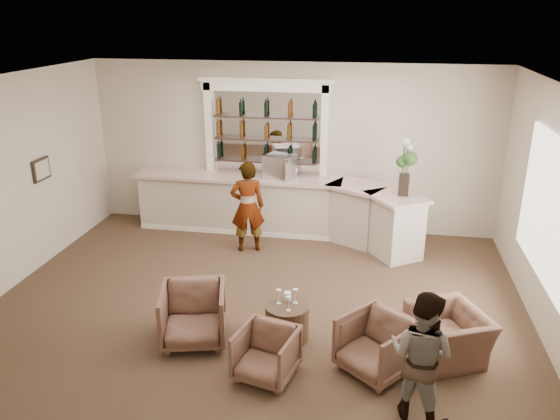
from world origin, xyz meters
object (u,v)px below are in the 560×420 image
object	(u,v)px
sommelier	(248,207)
guest	(421,356)
bar_counter	(279,207)
cocktail_table	(287,322)
armchair_center	(266,354)
armchair_right	(376,345)
armchair_far	(448,334)
espresso_machine	(279,167)
armchair_left	(193,315)
flower_vase	(405,163)

from	to	relation	value
sommelier	guest	world-z (taller)	sommelier
bar_counter	guest	distance (m)	5.40
cocktail_table	armchair_center	distance (m)	0.87
armchair_right	bar_counter	bearing A→B (deg)	154.59
armchair_far	armchair_center	bearing A→B (deg)	-95.03
armchair_far	bar_counter	bearing A→B (deg)	-167.52
espresso_machine	guest	bearing A→B (deg)	-43.64
armchair_left	espresso_machine	xyz separation A→B (m)	(0.45, 3.96, 0.98)
sommelier	armchair_center	bearing A→B (deg)	89.59
sommelier	armchair_left	size ratio (longest dim) A/B	1.97
cocktail_table	flower_vase	world-z (taller)	flower_vase
bar_counter	sommelier	distance (m)	0.99
armchair_center	armchair_right	distance (m)	1.35
cocktail_table	sommelier	xyz separation A→B (m)	(-1.19, 2.75, 0.60)
cocktail_table	sommelier	distance (m)	3.06
cocktail_table	armchair_center	size ratio (longest dim) A/B	0.85
armchair_right	espresso_machine	distance (m)	4.73
flower_vase	cocktail_table	bearing A→B (deg)	-117.10
cocktail_table	armchair_left	xyz separation A→B (m)	(-1.22, -0.28, 0.14)
guest	espresso_machine	xyz separation A→B (m)	(-2.41, 4.90, 0.61)
armchair_far	flower_vase	world-z (taller)	flower_vase
sommelier	armchair_far	distance (m)	4.34
sommelier	armchair_right	bearing A→B (deg)	109.06
sommelier	armchair_far	size ratio (longest dim) A/B	1.77
sommelier	armchair_left	xyz separation A→B (m)	(-0.03, -3.03, -0.46)
sommelier	armchair_far	xyz separation A→B (m)	(3.29, -2.77, -0.54)
guest	armchair_left	distance (m)	3.04
armchair_center	armchair_far	xyz separation A→B (m)	(2.21, 0.84, -0.00)
armchair_center	armchair_right	bearing A→B (deg)	28.37
sommelier	espresso_machine	bearing A→B (deg)	-131.56
armchair_left	armchair_right	xyz separation A→B (m)	(2.41, -0.24, -0.03)
armchair_far	flower_vase	bearing A→B (deg)	164.17
armchair_left	armchair_center	xyz separation A→B (m)	(1.11, -0.58, -0.08)
bar_counter	armchair_far	xyz separation A→B (m)	(2.86, -3.62, -0.26)
cocktail_table	armchair_right	xyz separation A→B (m)	(1.19, -0.52, 0.11)
guest	armchair_center	distance (m)	1.85
guest	armchair_right	xyz separation A→B (m)	(-0.45, 0.71, -0.39)
espresso_machine	flower_vase	world-z (taller)	flower_vase
flower_vase	bar_counter	bearing A→B (deg)	166.60
bar_counter	armchair_far	distance (m)	4.62
bar_counter	armchair_center	distance (m)	4.51
armchair_left	espresso_machine	size ratio (longest dim) A/B	1.66
armchair_far	espresso_machine	xyz separation A→B (m)	(-2.87, 3.70, 1.06)
flower_vase	armchair_far	bearing A→B (deg)	-80.03
espresso_machine	flower_vase	bearing A→B (deg)	5.01
sommelier	armchair_right	size ratio (longest dim) A/B	2.13
bar_counter	sommelier	bearing A→B (deg)	-116.90
cocktail_table	flower_vase	bearing A→B (deg)	62.90
armchair_right	cocktail_table	bearing A→B (deg)	-164.24
guest	armchair_far	distance (m)	1.36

